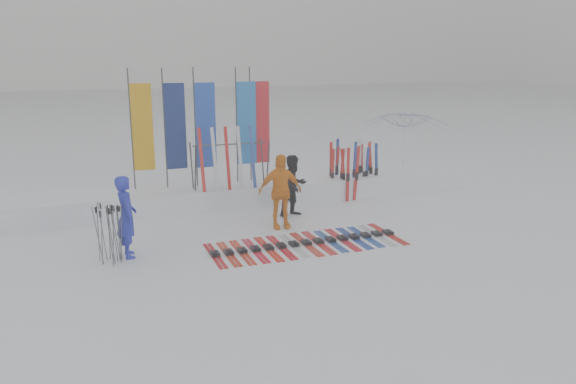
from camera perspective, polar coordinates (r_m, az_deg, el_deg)
name	(u,v)px	position (r m, az deg, el deg)	size (l,w,h in m)	color
ground	(306,256)	(11.94, 1.81, -6.49)	(120.00, 120.00, 0.00)	white
snow_bank	(244,193)	(16.01, -4.45, -0.07)	(14.00, 1.60, 0.60)	white
person_blue	(127,217)	(12.10, -16.09, -2.43)	(0.63, 0.42, 1.74)	#1F28B4
person_black	(294,186)	(14.59, 0.58, 0.64)	(0.79, 0.61, 1.62)	black
person_yellow	(280,191)	(13.56, -0.82, 0.06)	(1.07, 0.45, 1.83)	orange
tent_canopy	(405,148)	(18.44, 11.77, 4.43)	(2.64, 2.69, 2.42)	white
ski_row	(307,243)	(12.60, 1.90, -5.19)	(4.34, 1.70, 0.07)	#AC0D11
pole_cluster	(110,234)	(11.94, -17.61, -4.11)	(0.58, 0.57, 1.25)	#595B60
feather_flags	(206,125)	(15.59, -8.33, 6.72)	(3.83, 0.22, 3.20)	#383A3F
ski_rack	(230,159)	(15.27, -5.92, 3.37)	(2.04, 0.80, 1.23)	#383A3F
upright_skis	(353,170)	(16.79, 6.67, 2.21)	(1.61, 1.10, 1.69)	silver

